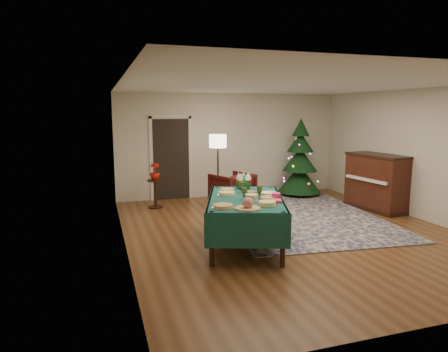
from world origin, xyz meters
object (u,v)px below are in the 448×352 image
object	(u,v)px
side_table	(155,194)
floor_lamp	(218,145)
potted_plant	(155,175)
buffet_table	(245,207)
gift_box	(276,196)
armchair	(232,188)
christmas_tree	(300,161)
piano	(377,183)

from	to	relation	value
side_table	floor_lamp	bearing A→B (deg)	-6.40
side_table	potted_plant	distance (m)	0.45
buffet_table	gift_box	distance (m)	0.55
armchair	potted_plant	distance (m)	1.84
gift_box	christmas_tree	bearing A→B (deg)	56.69
buffet_table	side_table	size ratio (longest dim) A/B	3.59
gift_box	potted_plant	distance (m)	3.72
armchair	floor_lamp	bearing A→B (deg)	-48.52
buffet_table	potted_plant	distance (m)	3.31
potted_plant	christmas_tree	distance (m)	3.90
side_table	piano	xyz separation A→B (m)	(4.81, -1.69, 0.30)
floor_lamp	potted_plant	distance (m)	1.63
buffet_table	piano	xyz separation A→B (m)	(3.75, 1.44, -0.03)
potted_plant	armchair	bearing A→B (deg)	-10.19
side_table	christmas_tree	bearing A→B (deg)	3.74
gift_box	armchair	size ratio (longest dim) A/B	0.15
gift_box	christmas_tree	xyz separation A→B (m)	(2.41, 3.66, 0.06)
potted_plant	piano	distance (m)	5.10
gift_box	armchair	xyz separation A→B (m)	(0.31, 3.09, -0.43)
christmas_tree	potted_plant	bearing A→B (deg)	-176.26
floor_lamp	gift_box	bearing A→B (deg)	-90.00
potted_plant	piano	world-z (taller)	piano
buffet_table	piano	bearing A→B (deg)	21.05
armchair	side_table	xyz separation A→B (m)	(-1.78, 0.32, -0.11)
gift_box	armchair	bearing A→B (deg)	84.32
floor_lamp	armchair	bearing A→B (deg)	-26.80
armchair	floor_lamp	size ratio (longest dim) A/B	0.51
armchair	potted_plant	size ratio (longest dim) A/B	2.18
buffet_table	side_table	xyz separation A→B (m)	(-1.06, 3.13, -0.33)
piano	buffet_table	bearing A→B (deg)	-158.95
armchair	christmas_tree	distance (m)	2.23
gift_box	piano	world-z (taller)	piano
gift_box	floor_lamp	xyz separation A→B (m)	(-0.00, 3.24, 0.57)
side_table	piano	world-z (taller)	piano
buffet_table	armchair	world-z (taller)	armchair
buffet_table	side_table	world-z (taller)	buffet_table
floor_lamp	potted_plant	size ratio (longest dim) A/B	4.25
floor_lamp	christmas_tree	distance (m)	2.50
buffet_table	potted_plant	bearing A→B (deg)	108.65
potted_plant	piano	xyz separation A→B (m)	(4.81, -1.69, -0.15)
side_table	buffet_table	bearing A→B (deg)	-71.35
buffet_table	armchair	size ratio (longest dim) A/B	2.73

